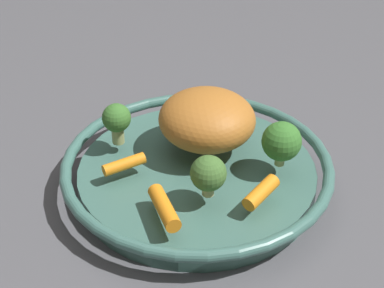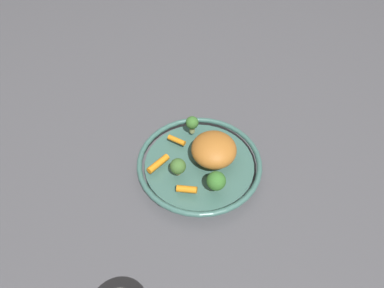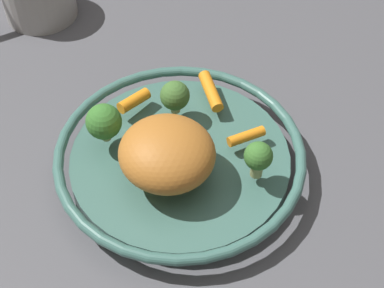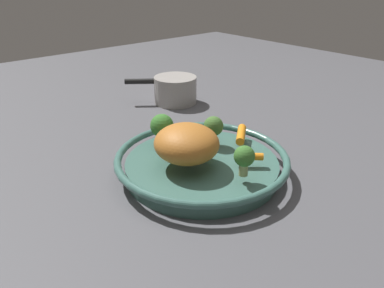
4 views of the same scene
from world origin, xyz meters
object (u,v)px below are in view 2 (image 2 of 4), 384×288
at_px(serving_bowl, 199,165).
at_px(baby_carrot_back, 177,140).
at_px(baby_carrot_center, 187,189).
at_px(broccoli_floret_small, 216,181).
at_px(roast_chicken_piece, 214,149).
at_px(baby_carrot_right, 158,163).
at_px(broccoli_floret_edge, 192,123).
at_px(broccoli_floret_mid, 178,166).

bearing_deg(serving_bowl, baby_carrot_back, 123.68).
bearing_deg(baby_carrot_center, broccoli_floret_small, -4.76).
height_order(serving_bowl, baby_carrot_center, baby_carrot_center).
distance_m(roast_chicken_piece, broccoli_floret_small, 0.10).
xyz_separation_m(baby_carrot_right, baby_carrot_back, (0.06, 0.08, -0.00)).
bearing_deg(baby_carrot_center, roast_chicken_piece, 47.27).
distance_m(baby_carrot_right, broccoli_floret_edge, 0.16).
distance_m(baby_carrot_center, broccoli_floret_edge, 0.21).
distance_m(baby_carrot_right, baby_carrot_back, 0.10).
xyz_separation_m(baby_carrot_center, broccoli_floret_small, (0.07, -0.01, 0.02)).
bearing_deg(broccoli_floret_mid, serving_bowl, 28.81).
height_order(baby_carrot_center, broccoli_floret_edge, broccoli_floret_edge).
distance_m(baby_carrot_center, baby_carrot_back, 0.17).
xyz_separation_m(roast_chicken_piece, broccoli_floret_small, (-0.02, -0.10, -0.00)).
bearing_deg(broccoli_floret_edge, baby_carrot_right, -135.83).
relative_size(serving_bowl, baby_carrot_right, 4.97).
bearing_deg(baby_carrot_center, broccoli_floret_mid, 102.10).
bearing_deg(broccoli_floret_small, baby_carrot_right, 142.99).
relative_size(baby_carrot_center, broccoli_floret_edge, 0.91).
bearing_deg(roast_chicken_piece, broccoli_floret_mid, -159.59).
xyz_separation_m(roast_chicken_piece, baby_carrot_right, (-0.15, -0.00, -0.03)).
bearing_deg(serving_bowl, broccoli_floret_mid, -151.19).
relative_size(serving_bowl, roast_chicken_piece, 2.75).
bearing_deg(broccoli_floret_edge, roast_chicken_piece, -69.28).
xyz_separation_m(broccoli_floret_small, broccoli_floret_mid, (-0.08, 0.06, -0.00)).
height_order(broccoli_floret_small, broccoli_floret_edge, broccoli_floret_small).
bearing_deg(baby_carrot_right, baby_carrot_center, -57.17).
distance_m(serving_bowl, baby_carrot_back, 0.10).
relative_size(serving_bowl, baby_carrot_center, 6.73).
bearing_deg(baby_carrot_back, serving_bowl, -56.32).
distance_m(serving_bowl, broccoli_floret_edge, 0.12).
relative_size(baby_carrot_center, broccoli_floret_mid, 1.00).
height_order(baby_carrot_right, broccoli_floret_small, broccoli_floret_small).
xyz_separation_m(broccoli_floret_small, broccoli_floret_edge, (-0.02, 0.21, 0.00)).
relative_size(roast_chicken_piece, baby_carrot_back, 2.34).
bearing_deg(broccoli_floret_edge, serving_bowl, -89.49).
distance_m(roast_chicken_piece, baby_carrot_center, 0.13).
relative_size(serving_bowl, broccoli_floret_mid, 6.71).
bearing_deg(baby_carrot_back, roast_chicken_piece, -39.24).
height_order(broccoli_floret_small, broccoli_floret_mid, broccoli_floret_small).
height_order(serving_bowl, baby_carrot_right, baby_carrot_right).
height_order(roast_chicken_piece, baby_carrot_right, roast_chicken_piece).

